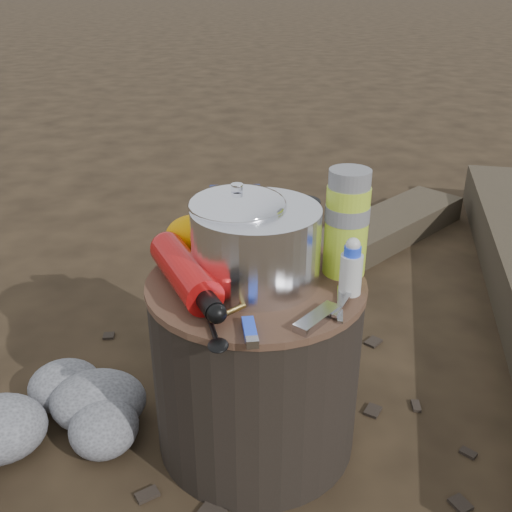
{
  "coord_description": "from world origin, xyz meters",
  "views": [
    {
      "loc": [
        -0.03,
        -1.08,
        1.01
      ],
      "look_at": [
        0.0,
        0.0,
        0.48
      ],
      "focal_mm": 41.22,
      "sensor_mm": 36.0,
      "label": 1
    }
  ],
  "objects_px": {
    "camping_pot": "(238,234)",
    "fuel_bottle": "(185,272)",
    "thermos": "(347,223)",
    "travel_mug": "(302,225)",
    "stump": "(256,364)"
  },
  "relations": [
    {
      "from": "camping_pot",
      "to": "thermos",
      "type": "height_order",
      "value": "thermos"
    },
    {
      "from": "camping_pot",
      "to": "fuel_bottle",
      "type": "height_order",
      "value": "camping_pot"
    },
    {
      "from": "stump",
      "to": "fuel_bottle",
      "type": "bearing_deg",
      "value": -168.56
    },
    {
      "from": "fuel_bottle",
      "to": "camping_pot",
      "type": "bearing_deg",
      "value": 2.63
    },
    {
      "from": "thermos",
      "to": "travel_mug",
      "type": "xyz_separation_m",
      "value": [
        -0.08,
        0.12,
        -0.06
      ]
    },
    {
      "from": "stump",
      "to": "thermos",
      "type": "xyz_separation_m",
      "value": [
        0.19,
        0.04,
        0.32
      ]
    },
    {
      "from": "thermos",
      "to": "travel_mug",
      "type": "height_order",
      "value": "thermos"
    },
    {
      "from": "camping_pot",
      "to": "thermos",
      "type": "relative_size",
      "value": 0.86
    },
    {
      "from": "stump",
      "to": "thermos",
      "type": "distance_m",
      "value": 0.38
    },
    {
      "from": "thermos",
      "to": "travel_mug",
      "type": "distance_m",
      "value": 0.16
    },
    {
      "from": "stump",
      "to": "thermos",
      "type": "relative_size",
      "value": 2.03
    },
    {
      "from": "fuel_bottle",
      "to": "thermos",
      "type": "xyz_separation_m",
      "value": [
        0.33,
        0.07,
        0.07
      ]
    },
    {
      "from": "stump",
      "to": "fuel_bottle",
      "type": "distance_m",
      "value": 0.29
    },
    {
      "from": "stump",
      "to": "fuel_bottle",
      "type": "xyz_separation_m",
      "value": [
        -0.14,
        -0.03,
        0.25
      ]
    },
    {
      "from": "fuel_bottle",
      "to": "thermos",
      "type": "distance_m",
      "value": 0.35
    }
  ]
}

